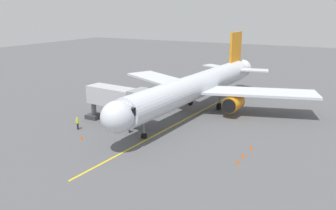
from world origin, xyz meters
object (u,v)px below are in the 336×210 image
object	(u,v)px
belt_loader_portside	(113,104)
safety_cone_wing_port	(243,155)
safety_cone_wing_starboard	(81,138)
safety_cone_nose_right	(238,162)
safety_cone_nose_left	(251,148)
jet_bridge	(123,99)
ground_crew_marshaller	(78,123)
belt_loader_near_nose	(135,95)
ground_crew_wing_walker	(129,126)
airplane	(197,86)

from	to	relation	value
belt_loader_portside	safety_cone_wing_port	xyz separation A→B (m)	(-23.83, 8.96, -0.44)
belt_loader_portside	safety_cone_wing_starboard	xyz separation A→B (m)	(-4.79, 12.94, -0.44)
safety_cone_nose_right	safety_cone_wing_starboard	xyz separation A→B (m)	(18.99, 2.17, 0.00)
safety_cone_nose_left	jet_bridge	bearing A→B (deg)	-1.42
ground_crew_marshaller	safety_cone_wing_starboard	xyz separation A→B (m)	(-2.91, 2.62, -0.61)
jet_bridge	belt_loader_near_nose	bearing A→B (deg)	-63.46
safety_cone_nose_right	belt_loader_near_nose	bearing A→B (deg)	-36.22
ground_crew_wing_walker	safety_cone_wing_port	bearing A→B (deg)	177.18
belt_loader_near_nose	safety_cone_nose_left	world-z (taller)	belt_loader_near_nose
ground_crew_marshaller	safety_cone_wing_port	distance (m)	22.00
safety_cone_nose_left	safety_cone_wing_starboard	distance (m)	20.40
safety_cone_nose_left	ground_crew_marshaller	bearing A→B (deg)	9.78
ground_crew_wing_walker	safety_cone_wing_starboard	xyz separation A→B (m)	(3.93, 4.73, -0.61)
ground_crew_wing_walker	safety_cone_nose_right	world-z (taller)	ground_crew_wing_walker
ground_crew_marshaller	belt_loader_near_nose	size ratio (longest dim) A/B	0.36
ground_crew_marshaller	safety_cone_wing_starboard	distance (m)	3.96
safety_cone_nose_right	safety_cone_wing_port	distance (m)	1.81
belt_loader_portside	safety_cone_nose_left	bearing A→B (deg)	164.97
jet_bridge	belt_loader_near_nose	xyz separation A→B (m)	(6.35, -12.71, -3.05)
ground_crew_wing_walker	safety_cone_nose_left	distance (m)	15.53
ground_crew_wing_walker	safety_cone_wing_port	world-z (taller)	ground_crew_wing_walker
ground_crew_marshaller	safety_cone_wing_starboard	world-z (taller)	ground_crew_marshaller
belt_loader_near_nose	ground_crew_marshaller	bearing A→B (deg)	96.44
ground_crew_wing_walker	safety_cone_nose_right	xyz separation A→B (m)	(-15.06, 2.55, -0.61)
safety_cone_wing_port	belt_loader_near_nose	bearing A→B (deg)	-33.23
belt_loader_portside	safety_cone_nose_right	world-z (taller)	belt_loader_portside
jet_bridge	safety_cone_nose_left	size ratio (longest dim) A/B	20.92
jet_bridge	safety_cone_nose_right	world-z (taller)	jet_bridge
belt_loader_portside	safety_cone_nose_left	world-z (taller)	belt_loader_portside
ground_crew_wing_walker	safety_cone_nose_right	distance (m)	15.28
safety_cone_nose_left	safety_cone_wing_starboard	xyz separation A→B (m)	(19.35, 6.46, 0.00)
ground_crew_marshaller	safety_cone_nose_left	bearing A→B (deg)	-170.22
ground_crew_marshaller	belt_loader_near_nose	xyz separation A→B (m)	(1.92, -16.99, -0.17)
ground_crew_wing_walker	belt_loader_portside	size ratio (longest dim) A/B	0.37
belt_loader_near_nose	ground_crew_wing_walker	bearing A→B (deg)	120.47
ground_crew_marshaller	safety_cone_nose_left	distance (m)	22.60
jet_bridge	ground_crew_wing_walker	world-z (taller)	jet_bridge
airplane	safety_cone_nose_right	bearing A→B (deg)	125.58
jet_bridge	ground_crew_wing_walker	size ratio (longest dim) A/B	6.73
airplane	jet_bridge	bearing A→B (deg)	59.16
belt_loader_portside	airplane	bearing A→B (deg)	-159.77
belt_loader_portside	safety_cone_wing_port	distance (m)	25.46
belt_loader_near_nose	safety_cone_nose_left	xyz separation A→B (m)	(-24.18, 13.15, -0.44)
jet_bridge	ground_crew_marshaller	xyz separation A→B (m)	(4.43, 4.28, -2.88)
ground_crew_wing_walker	safety_cone_nose_right	size ratio (longest dim) A/B	3.11
airplane	ground_crew_marshaller	xyz separation A→B (m)	(10.84, 15.01, -3.12)
belt_loader_portside	safety_cone_wing_port	bearing A→B (deg)	159.39
ground_crew_marshaller	safety_cone_nose_right	distance (m)	21.91
safety_cone_nose_left	safety_cone_nose_right	xyz separation A→B (m)	(0.36, 4.29, 0.00)
jet_bridge	belt_loader_portside	xyz separation A→B (m)	(6.32, -6.04, -3.05)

